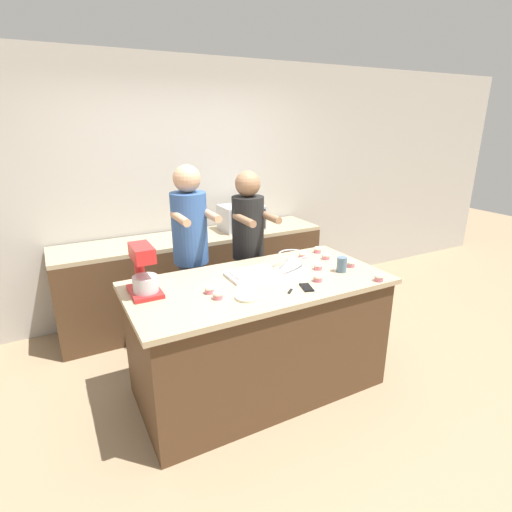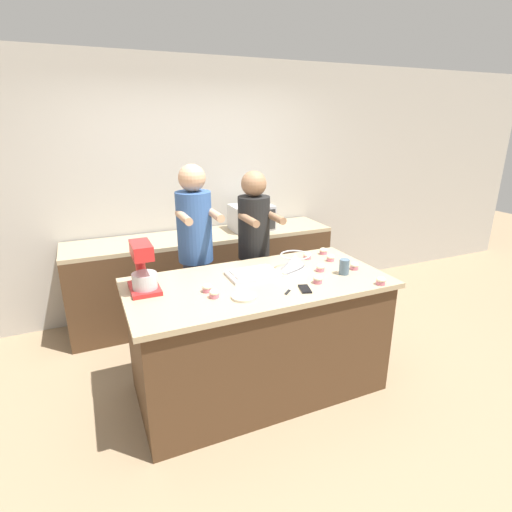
{
  "view_description": "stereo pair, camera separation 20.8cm",
  "coord_description": "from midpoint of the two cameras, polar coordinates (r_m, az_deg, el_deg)",
  "views": [
    {
      "loc": [
        -1.32,
        -2.43,
        2.07
      ],
      "look_at": [
        0.0,
        0.05,
        1.12
      ],
      "focal_mm": 28.0,
      "sensor_mm": 36.0,
      "label": 1
    },
    {
      "loc": [
        -1.13,
        -2.52,
        2.07
      ],
      "look_at": [
        0.0,
        0.05,
        1.12
      ],
      "focal_mm": 28.0,
      "sensor_mm": 36.0,
      "label": 2
    }
  ],
  "objects": [
    {
      "name": "ground_plane",
      "position": [
        3.45,
        -1.43,
        -18.09
      ],
      "size": [
        16.0,
        16.0,
        0.0
      ],
      "primitive_type": "plane",
      "color": "#937A5B"
    },
    {
      "name": "back_wall",
      "position": [
        4.47,
        -11.95,
        9.15
      ],
      "size": [
        10.0,
        0.06,
        2.7
      ],
      "color": "#B2ADA3",
      "rests_on": "ground_plane"
    },
    {
      "name": "island_counter",
      "position": [
        3.19,
        -1.5,
        -11.32
      ],
      "size": [
        1.95,
        0.96,
        0.94
      ],
      "color": "#4C331E",
      "rests_on": "ground_plane"
    },
    {
      "name": "back_counter",
      "position": [
        4.39,
        -9.86,
        -2.98
      ],
      "size": [
        2.8,
        0.6,
        0.93
      ],
      "color": "#4C331E",
      "rests_on": "ground_plane"
    },
    {
      "name": "person_left",
      "position": [
        3.51,
        -10.91,
        -0.41
      ],
      "size": [
        0.32,
        0.49,
        1.74
      ],
      "color": "#33384C",
      "rests_on": "ground_plane"
    },
    {
      "name": "person_right",
      "position": [
        3.71,
        -2.71,
        0.34
      ],
      "size": [
        0.31,
        0.49,
        1.66
      ],
      "color": "#33384C",
      "rests_on": "ground_plane"
    },
    {
      "name": "stand_mixer",
      "position": [
        2.84,
        -17.83,
        -2.31
      ],
      "size": [
        0.2,
        0.3,
        0.35
      ],
      "color": "red",
      "rests_on": "island_counter"
    },
    {
      "name": "mixing_bowl",
      "position": [
        3.19,
        3.41,
        -0.72
      ],
      "size": [
        0.23,
        0.23,
        0.13
      ],
      "color": "#BCBCC1",
      "rests_on": "island_counter"
    },
    {
      "name": "baking_tray",
      "position": [
        3.06,
        -2.56,
        -2.58
      ],
      "size": [
        0.38,
        0.25,
        0.04
      ],
      "color": "silver",
      "rests_on": "island_counter"
    },
    {
      "name": "microwave_oven",
      "position": [
        4.39,
        -3.44,
        5.51
      ],
      "size": [
        0.45,
        0.34,
        0.27
      ],
      "color": "#B7B7BC",
      "rests_on": "back_counter"
    },
    {
      "name": "cell_phone",
      "position": [
        2.86,
        5.16,
        -4.51
      ],
      "size": [
        0.11,
        0.16,
        0.01
      ],
      "color": "black",
      "rests_on": "island_counter"
    },
    {
      "name": "drinking_glass",
      "position": [
        3.19,
        10.33,
        -1.23
      ],
      "size": [
        0.08,
        0.08,
        0.12
      ],
      "color": "slate",
      "rests_on": "island_counter"
    },
    {
      "name": "small_plate",
      "position": [
        2.7,
        -3.41,
        -5.91
      ],
      "size": [
        0.17,
        0.17,
        0.02
      ],
      "color": "beige",
      "rests_on": "island_counter"
    },
    {
      "name": "knife",
      "position": [
        2.85,
        3.1,
        -4.65
      ],
      "size": [
        0.17,
        0.16,
        0.01
      ],
      "color": "#BCBCC1",
      "rests_on": "island_counter"
    },
    {
      "name": "cupcake_0",
      "position": [
        3.63,
        7.18,
        0.9
      ],
      "size": [
        0.07,
        0.07,
        0.06
      ],
      "color": "#D17084",
      "rests_on": "island_counter"
    },
    {
      "name": "cupcake_1",
      "position": [
        3.32,
        11.65,
        -1.08
      ],
      "size": [
        0.07,
        0.07,
        0.06
      ],
      "color": "#D17084",
      "rests_on": "island_counter"
    },
    {
      "name": "cupcake_2",
      "position": [
        3.46,
        8.29,
        -0.02
      ],
      "size": [
        0.07,
        0.07,
        0.06
      ],
      "color": "#D17084",
      "rests_on": "island_counter"
    },
    {
      "name": "cupcake_3",
      "position": [
        2.98,
        6.87,
        -3.12
      ],
      "size": [
        0.07,
        0.07,
        0.06
      ],
      "color": "#D17084",
      "rests_on": "island_counter"
    },
    {
      "name": "cupcake_4",
      "position": [
        2.7,
        -7.69,
        -5.56
      ],
      "size": [
        0.07,
        0.07,
        0.06
      ],
      "color": "#D17084",
      "rests_on": "island_counter"
    },
    {
      "name": "cupcake_5",
      "position": [
        3.21,
        7.04,
        -1.46
      ],
      "size": [
        0.07,
        0.07,
        0.06
      ],
      "color": "#D17084",
      "rests_on": "island_counter"
    },
    {
      "name": "cupcake_6",
      "position": [
        3.07,
        15.33,
        -2.98
      ],
      "size": [
        0.07,
        0.07,
        0.06
      ],
      "color": "#D17084",
      "rests_on": "island_counter"
    },
    {
      "name": "cupcake_7",
      "position": [
        3.48,
        5.0,
        0.19
      ],
      "size": [
        0.07,
        0.07,
        0.06
      ],
      "color": "#D17084",
      "rests_on": "island_counter"
    },
    {
      "name": "cupcake_8",
      "position": [
        2.79,
        -8.8,
        -4.76
      ],
      "size": [
        0.07,
        0.07,
        0.06
      ],
      "color": "#D17084",
      "rests_on": "island_counter"
    }
  ]
}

